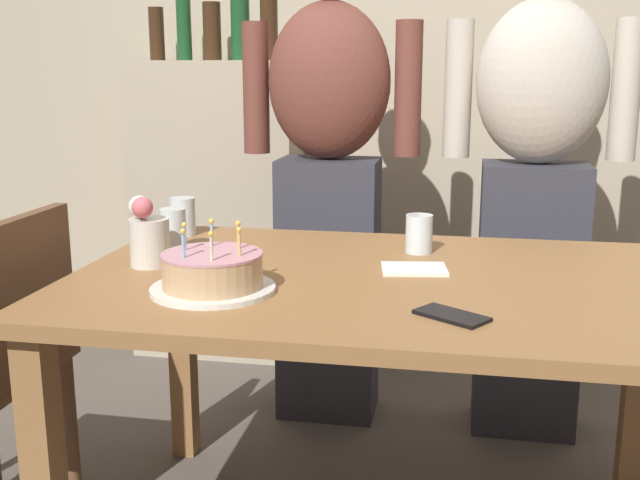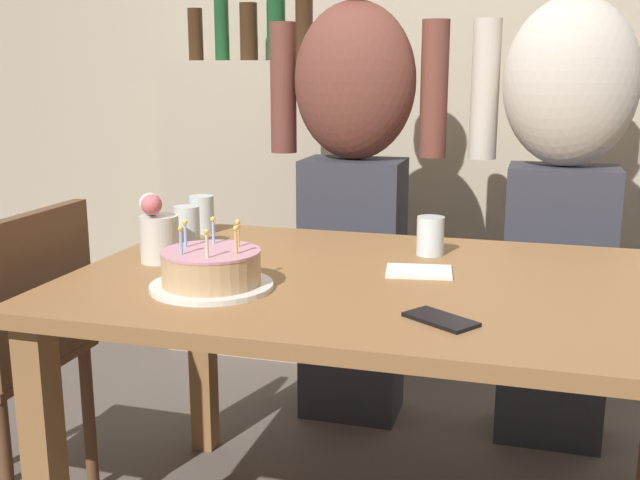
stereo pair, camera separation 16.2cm
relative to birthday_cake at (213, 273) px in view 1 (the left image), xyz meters
name	(u,v)px [view 1 (the left image)]	position (x,y,z in m)	size (l,w,h in m)	color
back_wall	(427,49)	(0.36, 1.75, 0.52)	(5.20, 0.10, 2.60)	tan
dining_table	(386,315)	(0.36, 0.20, -0.14)	(1.50, 0.96, 0.74)	olive
birthday_cake	(213,273)	(0.00, 0.00, 0.00)	(0.28, 0.28, 0.15)	white
water_glass_near	(173,229)	(-0.23, 0.36, 0.02)	(0.07, 0.07, 0.11)	silver
water_glass_far	(183,216)	(-0.27, 0.54, 0.01)	(0.07, 0.07, 0.11)	silver
water_glass_side	(419,234)	(0.42, 0.45, 0.01)	(0.07, 0.07, 0.10)	silver
cell_phone	(452,316)	(0.52, -0.09, -0.04)	(0.14, 0.07, 0.01)	black
napkin_stack	(414,269)	(0.43, 0.26, -0.04)	(0.16, 0.12, 0.01)	white
flower_vase	(148,235)	(-0.23, 0.19, 0.04)	(0.10, 0.11, 0.18)	silver
person_man_bearded	(329,173)	(0.08, 1.00, 0.09)	(0.61, 0.27, 1.66)	#33333D
person_woman_cardigan	(536,178)	(0.77, 1.00, 0.09)	(0.61, 0.27, 1.66)	#33333D
shelf_cabinet	(217,207)	(-0.49, 1.53, -0.14)	(0.70, 0.30, 1.51)	tan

